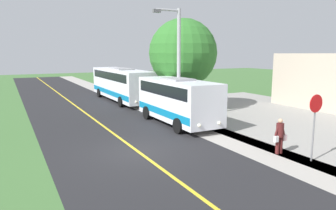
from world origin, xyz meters
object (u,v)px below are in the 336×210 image
Objects in this scene: transit_bus_rear at (121,83)px; pedestrian_with_bags at (280,135)px; shuttle_bus_front at (177,99)px; tree_curbside at (183,53)px; street_light_pole at (177,60)px; stop_sign at (315,116)px.

pedestrian_with_bags is at bearing 93.27° from transit_bus_rear.
shuttle_bus_front is 4.44× the size of pedestrian_with_bags.
pedestrian_with_bags is at bearing 81.51° from tree_curbside.
street_light_pole reaches higher than shuttle_bus_front.
tree_curbside is at bearing -95.61° from stop_sign.
pedestrian_with_bags is at bearing 95.28° from street_light_pole.
shuttle_bus_front is 7.63m from pedestrian_with_bags.
transit_bus_rear reaches higher than stop_sign.
street_light_pole is (-0.37, -0.76, 2.47)m from shuttle_bus_front.
street_light_pole reaches higher than tree_curbside.
shuttle_bus_front reaches higher than stop_sign.
transit_bus_rear is 20.06m from stop_sign.
stop_sign is at bearing 94.38° from transit_bus_rear.
shuttle_bus_front is 1.01× the size of tree_curbside.
tree_curbside reaches higher than stop_sign.
pedestrian_with_bags is (-1.06, 18.62, -0.84)m from transit_bus_rear.
transit_bus_rear reaches higher than pedestrian_with_bags.
stop_sign is at bearing 84.39° from tree_curbside.
shuttle_bus_front is at bearing 63.76° from street_light_pole.
stop_sign is (-0.47, 1.38, 1.09)m from pedestrian_with_bags.
transit_bus_rear is 18.67m from pedestrian_with_bags.
pedestrian_with_bags is 1.82m from stop_sign.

